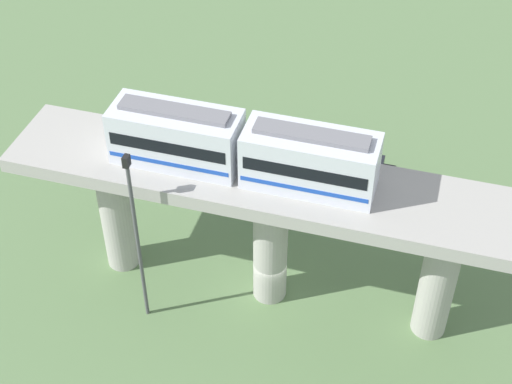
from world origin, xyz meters
TOP-DOWN VIEW (x-y plane):
  - ground_plane at (0.00, 0.00)m, footprint 120.00×120.00m
  - viaduct at (0.00, 0.00)m, footprint 5.20×28.00m
  - train at (0.00, -1.54)m, footprint 2.64×13.55m
  - parked_car_blue at (-8.23, -1.56)m, footprint 2.35×4.40m
  - parked_car_black at (-11.40, 3.35)m, footprint 1.82×4.21m
  - signal_post at (3.40, -6.19)m, footprint 0.44×0.28m

SIDE VIEW (x-z plane):
  - ground_plane at x=0.00m, z-range 0.00..0.00m
  - parked_car_blue at x=-8.23m, z-range -0.14..1.62m
  - parked_car_black at x=-11.40m, z-range -0.14..1.62m
  - signal_post at x=3.40m, z-range 0.53..11.88m
  - viaduct at x=0.00m, z-range 2.12..10.86m
  - train at x=0.00m, z-range 8.66..11.90m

